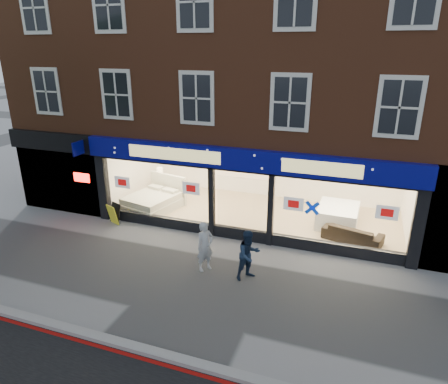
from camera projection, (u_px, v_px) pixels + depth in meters
The scene contains 12 objects.
ground at pixel (207, 285), 11.29m from camera, with size 120.00×120.00×0.00m, color gray.
kerb_line at pixel (153, 362), 8.55m from camera, with size 60.00×0.10×0.01m, color #8C0A07.
kerb_stone at pixel (158, 354), 8.71m from camera, with size 60.00×0.25×0.12m, color gray.
showroom_floor at pixel (257, 214), 15.91m from camera, with size 11.00×4.50×0.10m, color tan.
building at pixel (273, 37), 15.12m from camera, with size 19.00×8.26×10.30m.
display_bed at pixel (154, 201), 16.27m from camera, with size 2.19×2.48×1.22m.
bedside_table at pixel (161, 185), 18.26m from camera, with size 0.45×0.45×0.55m, color brown.
mattress_stack at pixel (338, 215), 14.81m from camera, with size 1.48×1.84×0.71m.
sofa at pixel (353, 234), 13.54m from camera, with size 1.96×0.76×0.57m, color black.
a_board at pixel (114, 214), 15.09m from camera, with size 0.51×0.33×0.79m, color yellow.
pedestrian_grey at pixel (205, 246), 11.85m from camera, with size 0.57×0.37×1.55m, color #B2B4BA.
pedestrian_blue at pixel (249, 255), 11.42m from camera, with size 0.73×0.57×1.51m, color #16263F.
Camera 1 is at (3.71, -8.96, 6.38)m, focal length 32.00 mm.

